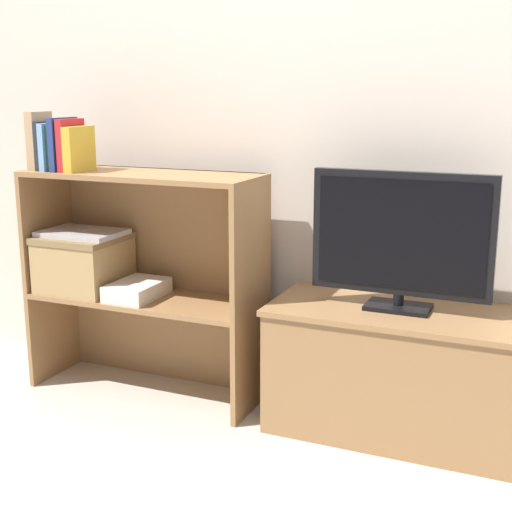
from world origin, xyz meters
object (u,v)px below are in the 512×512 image
Objects in this scene: book_mustard at (79,149)px; laptop at (83,233)px; magazine_stack at (137,290)px; book_crimson at (71,145)px; tv_stand at (395,371)px; book_tan at (40,141)px; tv at (401,237)px; book_navy at (64,144)px; book_forest at (58,148)px; book_skyblue at (53,147)px; book_charcoal at (47,146)px; storage_basket_left at (84,260)px.

laptop is at bearing 131.67° from book_mustard.
magazine_stack is at bearing 8.17° from book_mustard.
laptop is at bearing 95.36° from book_crimson.
tv_stand is 1.45m from book_mustard.
book_mustard is at bearing -175.28° from tv_stand.
tv is at bearing 4.04° from book_tan.
laptop is at bearing -177.63° from tv.
book_tan reaches higher than book_navy.
book_forest is at bearing 180.00° from book_crimson.
tv is at bearing -90.00° from tv_stand.
tv_stand is 1.56m from book_skyblue.
magazine_stack is (0.41, 0.03, -0.57)m from book_tan.
book_charcoal is 0.03m from book_skyblue.
book_charcoal is 0.48m from storage_basket_left.
storage_basket_left is at bearing 95.36° from book_crimson.
book_skyblue is at bearing 180.00° from book_mustard.
book_navy is at bearing -175.54° from tv_stand.
book_forest is at bearing 0.00° from book_charcoal.
book_crimson reaches higher than laptop.
storage_basket_left is at bearing 23.31° from book_charcoal.
book_crimson is at bearing 0.00° from book_navy.
tv is 3.48× the size of book_forest.
laptop reaches higher than magazine_stack.
book_tan is 1.21× the size of book_charcoal.
book_charcoal is at bearing -175.17° from magazine_stack.
book_crimson is at bearing -0.00° from book_charcoal.
book_crimson is at bearing 180.00° from book_mustard.
book_mustard is at bearing -0.00° from book_forest.
storage_basket_left is at bearing 57.50° from book_navy.
book_skyblue is 0.05m from book_navy.
magazine_stack is at bearing 4.42° from book_tan.
tv is at bearing 4.65° from book_mustard.
book_charcoal is at bearing -156.69° from laptop.
storage_basket_left is (0.03, 0.05, -0.47)m from book_navy.
storage_basket_left is (-0.04, 0.05, -0.45)m from book_mustard.
book_tan reaches higher than storage_basket_left.
book_mustard reaches higher than laptop.
laptop is (-1.28, -0.05, 0.41)m from tv_stand.
book_skyblue is at bearing 0.00° from book_charcoal.
book_skyblue reaches higher than magazine_stack.
book_navy reaches higher than book_charcoal.
book_navy is (0.05, -0.00, 0.01)m from book_skyblue.
book_crimson is at bearing -175.42° from tv_stand.
book_navy reaches higher than book_forest.
book_crimson is (-1.27, -0.10, 0.28)m from tv.
book_charcoal is at bearing 180.00° from book_mustard.
book_mustard reaches higher than storage_basket_left.
book_crimson reaches higher than storage_basket_left.
book_skyblue is 1.03× the size of book_forest.
tv_stand is 3.90× the size of book_tan.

